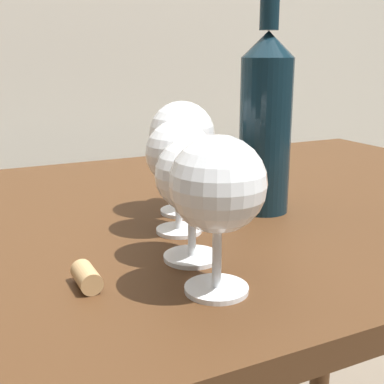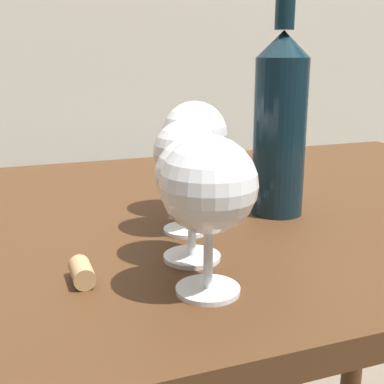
{
  "view_description": "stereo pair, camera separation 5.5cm",
  "coord_description": "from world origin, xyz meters",
  "views": [
    {
      "loc": [
        -0.3,
        -0.66,
        0.99
      ],
      "look_at": [
        -0.07,
        -0.19,
        0.85
      ],
      "focal_mm": 47.74,
      "sensor_mm": 36.0,
      "label": 1
    },
    {
      "loc": [
        -0.25,
        -0.68,
        0.99
      ],
      "look_at": [
        -0.07,
        -0.19,
        0.85
      ],
      "focal_mm": 47.74,
      "sensor_mm": 36.0,
      "label": 2
    }
  ],
  "objects": [
    {
      "name": "wine_bottle",
      "position": [
        0.1,
        -0.07,
        0.9
      ],
      "size": [
        0.07,
        0.07,
        0.34
      ],
      "color": "#0F232D",
      "rests_on": "dining_table"
    },
    {
      "name": "dining_table",
      "position": [
        0.0,
        0.0,
        0.66
      ],
      "size": [
        1.31,
        0.77,
        0.77
      ],
      "color": "#472B16",
      "rests_on": "ground_plane"
    },
    {
      "name": "wine_glass_pinot",
      "position": [
        -0.01,
        -0.03,
        0.88
      ],
      "size": [
        0.09,
        0.09,
        0.16
      ],
      "color": "white",
      "rests_on": "dining_table"
    },
    {
      "name": "wine_glass_cabernet",
      "position": [
        -0.08,
        -0.27,
        0.87
      ],
      "size": [
        0.09,
        0.09,
        0.15
      ],
      "color": "white",
      "rests_on": "dining_table"
    },
    {
      "name": "wine_glass_chardonnay",
      "position": [
        -0.07,
        -0.19,
        0.86
      ],
      "size": [
        0.08,
        0.08,
        0.14
      ],
      "color": "white",
      "rests_on": "dining_table"
    },
    {
      "name": "wine_glass_rose",
      "position": [
        -0.04,
        -0.1,
        0.87
      ],
      "size": [
        0.08,
        0.08,
        0.14
      ],
      "color": "white",
      "rests_on": "dining_table"
    },
    {
      "name": "cork",
      "position": [
        -0.19,
        -0.21,
        0.78
      ],
      "size": [
        0.02,
        0.04,
        0.02
      ],
      "primitive_type": "cylinder",
      "rotation": [
        1.57,
        0.0,
        0.0
      ],
      "color": "tan",
      "rests_on": "dining_table"
    }
  ]
}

